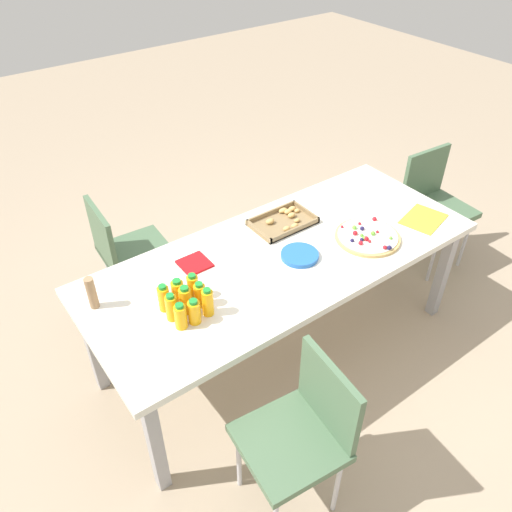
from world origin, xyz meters
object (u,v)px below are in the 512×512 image
object	(u,v)px
napkin_stack	(194,264)
cardboard_tube	(92,293)
chair_end	(433,200)
juice_bottle_7	(178,292)
juice_bottle_1	(194,312)
juice_bottle_5	(200,295)
party_table	(283,263)
paper_folder	(423,219)
snack_tray	(284,221)
chair_far_left	(125,250)
juice_bottle_2	(208,302)
juice_bottle_8	(193,286)
juice_bottle_6	(164,298)
juice_bottle_0	(181,316)
plate_stack	(300,255)
juice_bottle_4	(186,300)
fruit_pizza	(367,237)
chair_near_left	(303,429)
juice_bottle_3	(171,307)

from	to	relation	value
napkin_stack	cardboard_tube	distance (m)	0.54
chair_end	juice_bottle_7	world-z (taller)	juice_bottle_7
juice_bottle_1	juice_bottle_5	bearing A→B (deg)	45.96
party_table	paper_folder	distance (m)	0.89
party_table	snack_tray	distance (m)	0.30
snack_tray	paper_folder	world-z (taller)	snack_tray
chair_far_left	juice_bottle_2	bearing A→B (deg)	4.21
juice_bottle_8	juice_bottle_2	bearing A→B (deg)	-91.55
napkin_stack	cardboard_tube	size ratio (longest dim) A/B	0.88
chair_end	paper_folder	xyz separation A→B (m)	(-0.55, -0.31, 0.22)
juice_bottle_6	juice_bottle_7	size ratio (longest dim) A/B	1.04
juice_bottle_0	plate_stack	size ratio (longest dim) A/B	0.68
juice_bottle_6	paper_folder	world-z (taller)	juice_bottle_6
juice_bottle_5	snack_tray	bearing A→B (deg)	22.07
chair_far_left	juice_bottle_1	world-z (taller)	juice_bottle_1
paper_folder	cardboard_tube	bearing A→B (deg)	166.58
juice_bottle_4	juice_bottle_1	bearing A→B (deg)	-92.33
chair_far_left	fruit_pizza	bearing A→B (deg)	49.83
juice_bottle_4	juice_bottle_7	size ratio (longest dim) A/B	1.07
chair_near_left	chair_far_left	bearing A→B (deg)	9.21
chair_far_left	napkin_stack	bearing A→B (deg)	16.64
juice_bottle_4	juice_bottle_6	world-z (taller)	juice_bottle_4
cardboard_tube	juice_bottle_1	bearing A→B (deg)	-47.79
chair_end	plate_stack	size ratio (longest dim) A/B	4.15
juice_bottle_5	chair_far_left	bearing A→B (deg)	90.87
chair_end	plate_stack	xyz separation A→B (m)	(-1.36, -0.15, 0.23)
juice_bottle_6	juice_bottle_8	size ratio (longest dim) A/B	1.05
juice_bottle_8	paper_folder	size ratio (longest dim) A/B	0.53
chair_far_left	plate_stack	bearing A→B (deg)	38.52
chair_far_left	juice_bottle_4	bearing A→B (deg)	-0.49
juice_bottle_5	napkin_stack	xyz separation A→B (m)	(0.13, 0.28, -0.06)
napkin_stack	chair_end	bearing A→B (deg)	-3.84
chair_end	juice_bottle_7	xyz separation A→B (m)	(-2.04, -0.08, 0.29)
fruit_pizza	chair_far_left	bearing A→B (deg)	136.38
snack_tray	paper_folder	bearing A→B (deg)	-33.77
snack_tray	juice_bottle_6	bearing A→B (deg)	-165.54
juice_bottle_8	napkin_stack	distance (m)	0.25
party_table	juice_bottle_0	xyz separation A→B (m)	(-0.70, -0.15, 0.12)
chair_far_left	chair_near_left	bearing A→B (deg)	6.29
juice_bottle_1	juice_bottle_6	size ratio (longest dim) A/B	0.92
chair_far_left	juice_bottle_8	size ratio (longest dim) A/B	6.06
chair_far_left	juice_bottle_6	size ratio (longest dim) A/B	5.79
juice_bottle_1	cardboard_tube	distance (m)	0.49
chair_end	juice_bottle_0	world-z (taller)	juice_bottle_0
juice_bottle_4	juice_bottle_3	bearing A→B (deg)	-177.41
juice_bottle_2	plate_stack	size ratio (longest dim) A/B	0.75
chair_far_left	juice_bottle_0	size ratio (longest dim) A/B	6.09
chair_near_left	juice_bottle_4	world-z (taller)	juice_bottle_4
juice_bottle_4	juice_bottle_5	xyz separation A→B (m)	(0.07, -0.00, -0.01)
juice_bottle_2	juice_bottle_8	distance (m)	0.14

